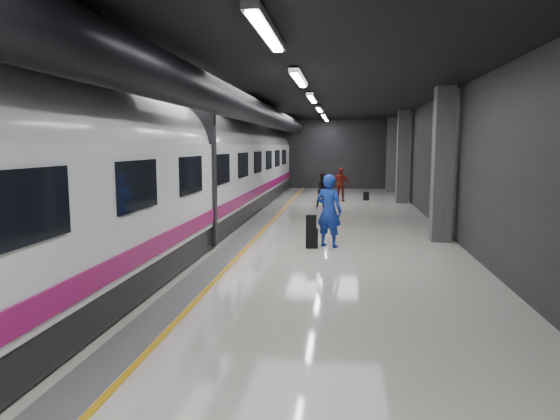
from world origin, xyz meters
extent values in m
plane|color=silver|center=(0.00, 0.00, 0.00)|extent=(40.00, 40.00, 0.00)
cube|color=black|center=(0.00, 0.00, 4.50)|extent=(10.00, 40.00, 0.02)
cube|color=#28282B|center=(0.00, 20.00, 2.25)|extent=(10.00, 0.02, 4.50)
cube|color=#28282B|center=(-5.00, 0.00, 2.25)|extent=(0.02, 40.00, 4.50)
cube|color=#28282B|center=(5.00, 0.00, 2.25)|extent=(0.02, 40.00, 4.50)
cube|color=slate|center=(-1.35, 0.00, 0.01)|extent=(0.65, 39.80, 0.01)
cube|color=#ECAB15|center=(-0.95, 0.00, 0.01)|extent=(0.10, 39.80, 0.01)
cylinder|color=black|center=(-1.30, 0.00, 3.95)|extent=(0.80, 38.00, 0.80)
cube|color=silver|center=(0.60, -6.00, 4.40)|extent=(0.22, 2.60, 0.10)
cube|color=silver|center=(0.60, -1.00, 4.40)|extent=(0.22, 2.60, 0.10)
cube|color=silver|center=(0.60, 4.00, 4.40)|extent=(0.22, 2.60, 0.10)
cube|color=silver|center=(0.60, 9.00, 4.40)|extent=(0.22, 2.60, 0.10)
cube|color=silver|center=(0.60, 14.00, 4.40)|extent=(0.22, 2.60, 0.10)
cube|color=silver|center=(0.60, 18.00, 4.40)|extent=(0.22, 2.60, 0.10)
cube|color=#515154|center=(4.55, 2.00, 2.25)|extent=(0.55, 0.55, 4.50)
cube|color=#515154|center=(4.55, 12.00, 2.25)|extent=(0.55, 0.55, 4.50)
cube|color=#515154|center=(4.55, 18.00, 2.25)|extent=(0.55, 0.55, 4.50)
cube|color=black|center=(-3.25, 0.00, 0.35)|extent=(2.80, 38.00, 0.60)
cube|color=white|center=(-3.25, 0.00, 1.75)|extent=(2.90, 38.00, 2.20)
cylinder|color=white|center=(-3.25, 0.00, 2.70)|extent=(2.80, 38.00, 2.80)
cube|color=#910D55|center=(-1.78, 0.00, 0.95)|extent=(0.04, 38.00, 0.35)
cube|color=black|center=(-3.25, 0.00, 2.00)|extent=(3.05, 0.25, 3.80)
cube|color=black|center=(-1.78, -8.00, 2.15)|extent=(0.05, 1.60, 0.85)
cube|color=black|center=(-1.78, -5.00, 2.15)|extent=(0.05, 1.60, 0.85)
cube|color=black|center=(-1.78, -2.00, 2.15)|extent=(0.05, 1.60, 0.85)
cube|color=black|center=(-1.78, 1.00, 2.15)|extent=(0.05, 1.60, 0.85)
cube|color=black|center=(-1.78, 4.00, 2.15)|extent=(0.05, 1.60, 0.85)
cube|color=black|center=(-1.78, 7.00, 2.15)|extent=(0.05, 1.60, 0.85)
cube|color=black|center=(-1.78, 10.00, 2.15)|extent=(0.05, 1.60, 0.85)
cube|color=black|center=(-1.78, 13.00, 2.15)|extent=(0.05, 1.60, 0.85)
cube|color=black|center=(-1.78, 16.00, 2.15)|extent=(0.05, 1.60, 0.85)
imported|color=blue|center=(1.30, 0.73, 1.02)|extent=(0.88, 0.75, 2.04)
cube|color=black|center=(0.84, 0.47, 0.27)|extent=(0.35, 0.25, 0.54)
cube|color=black|center=(0.82, 0.47, 0.74)|extent=(0.30, 0.18, 0.38)
imported|color=black|center=(0.81, 9.58, 0.79)|extent=(0.96, 0.88, 1.59)
imported|color=maroon|center=(1.54, 12.39, 0.86)|extent=(1.05, 0.56, 1.72)
cube|color=black|center=(2.87, 12.90, 0.22)|extent=(0.30, 0.19, 0.44)
camera|label=1|loc=(1.68, -13.08, 2.82)|focal=32.00mm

